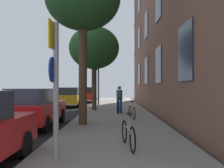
% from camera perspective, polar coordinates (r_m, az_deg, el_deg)
% --- Properties ---
extents(ground_plane, '(41.80, 41.80, 0.00)m').
position_cam_1_polar(ground_plane, '(16.84, -11.24, -6.40)').
color(ground_plane, '#332D28').
extents(road_asphalt, '(7.00, 38.00, 0.01)m').
position_cam_1_polar(road_asphalt, '(17.38, -18.07, -6.19)').
color(road_asphalt, black).
rests_on(road_asphalt, ground).
extents(sidewalk, '(4.20, 38.00, 0.12)m').
position_cam_1_polar(sidewalk, '(16.49, 0.84, -6.33)').
color(sidewalk, gray).
rests_on(sidewalk, ground).
extents(sign_post, '(0.16, 0.60, 3.02)m').
position_cam_1_polar(sign_post, '(5.53, -13.10, 1.32)').
color(sign_post, gray).
rests_on(sign_post, sidewalk).
extents(traffic_light, '(0.43, 0.24, 3.85)m').
position_cam_1_polar(traffic_light, '(21.20, -3.42, 2.24)').
color(traffic_light, black).
rests_on(traffic_light, sidewalk).
extents(tree_near, '(3.19, 3.19, 6.68)m').
position_cam_1_polar(tree_near, '(11.04, -6.74, 18.85)').
color(tree_near, '#4C3823').
rests_on(tree_near, sidewalk).
extents(tree_far, '(3.41, 3.41, 5.67)m').
position_cam_1_polar(tree_far, '(16.97, -4.16, 8.25)').
color(tree_far, '#4C3823').
rests_on(tree_far, sidewalk).
extents(bicycle_0, '(0.42, 1.73, 0.93)m').
position_cam_1_polar(bicycle_0, '(6.57, 3.77, -11.40)').
color(bicycle_0, black).
rests_on(bicycle_0, sidewalk).
extents(bicycle_1, '(0.42, 1.62, 0.90)m').
position_cam_1_polar(bicycle_1, '(12.36, 4.63, -6.36)').
color(bicycle_1, black).
rests_on(bicycle_1, sidewalk).
extents(bicycle_2, '(0.47, 1.59, 0.92)m').
position_cam_1_polar(bicycle_2, '(14.72, 1.76, -5.39)').
color(bicycle_2, black).
rests_on(bicycle_2, sidewalk).
extents(pedestrian_0, '(0.48, 0.48, 1.62)m').
position_cam_1_polar(pedestrian_0, '(14.86, 1.73, -3.15)').
color(pedestrian_0, navy).
rests_on(pedestrian_0, sidewalk).
extents(car_1, '(1.87, 4.28, 1.62)m').
position_cam_1_polar(car_1, '(10.89, -17.50, -5.14)').
color(car_1, red).
rests_on(car_1, road_asphalt).
extents(car_2, '(1.94, 3.99, 1.62)m').
position_cam_1_polar(car_2, '(20.97, -9.41, -2.95)').
color(car_2, orange).
rests_on(car_2, road_asphalt).
extents(car_3, '(1.90, 3.99, 1.62)m').
position_cam_1_polar(car_3, '(27.14, -5.96, -2.41)').
color(car_3, red).
rests_on(car_3, road_asphalt).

